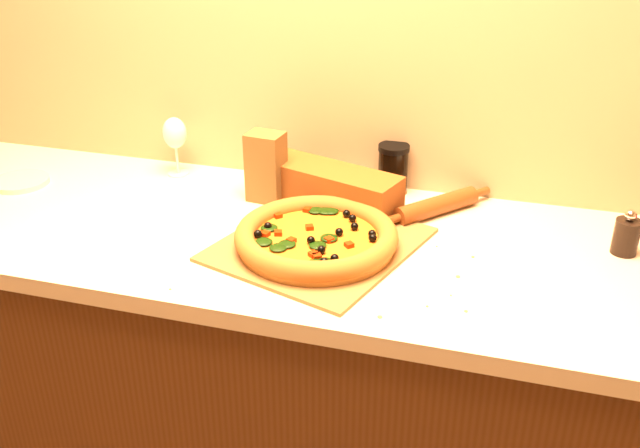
{
  "coord_description": "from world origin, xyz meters",
  "views": [
    {
      "loc": [
        0.44,
        0.05,
        1.66
      ],
      "look_at": [
        0.06,
        1.38,
        0.96
      ],
      "focal_mm": 40.0,
      "sensor_mm": 36.0,
      "label": 1
    }
  ],
  "objects_px": {
    "pizza_peel": "(323,241)",
    "pizza": "(316,237)",
    "dark_jar": "(393,168)",
    "rolling_pin": "(437,206)",
    "pepper_grinder": "(626,235)",
    "side_plate": "(21,182)",
    "wine_glass": "(175,135)"
  },
  "relations": [
    {
      "from": "rolling_pin",
      "to": "side_plate",
      "type": "xyz_separation_m",
      "value": [
        -1.08,
        -0.12,
        -0.02
      ]
    },
    {
      "from": "wine_glass",
      "to": "dark_jar",
      "type": "xyz_separation_m",
      "value": [
        0.58,
        0.05,
        -0.05
      ]
    },
    {
      "from": "pepper_grinder",
      "to": "rolling_pin",
      "type": "height_order",
      "value": "pepper_grinder"
    },
    {
      "from": "pepper_grinder",
      "to": "rolling_pin",
      "type": "distance_m",
      "value": 0.42
    },
    {
      "from": "pizza_peel",
      "to": "wine_glass",
      "type": "bearing_deg",
      "value": 168.66
    },
    {
      "from": "pizza",
      "to": "side_plate",
      "type": "bearing_deg",
      "value": 171.35
    },
    {
      "from": "pizza",
      "to": "side_plate",
      "type": "height_order",
      "value": "pizza"
    },
    {
      "from": "pepper_grinder",
      "to": "dark_jar",
      "type": "xyz_separation_m",
      "value": [
        -0.55,
        0.18,
        0.02
      ]
    },
    {
      "from": "pizza",
      "to": "side_plate",
      "type": "distance_m",
      "value": 0.86
    },
    {
      "from": "pizza_peel",
      "to": "side_plate",
      "type": "xyz_separation_m",
      "value": [
        -0.86,
        0.09,
        0.0
      ]
    },
    {
      "from": "pepper_grinder",
      "to": "side_plate",
      "type": "relative_size",
      "value": 0.72
    },
    {
      "from": "pizza_peel",
      "to": "pepper_grinder",
      "type": "height_order",
      "value": "pepper_grinder"
    },
    {
      "from": "rolling_pin",
      "to": "pepper_grinder",
      "type": "bearing_deg",
      "value": -10.44
    },
    {
      "from": "rolling_pin",
      "to": "side_plate",
      "type": "height_order",
      "value": "rolling_pin"
    },
    {
      "from": "dark_jar",
      "to": "wine_glass",
      "type": "bearing_deg",
      "value": -175.37
    },
    {
      "from": "pizza_peel",
      "to": "rolling_pin",
      "type": "xyz_separation_m",
      "value": [
        0.22,
        0.21,
        0.02
      ]
    },
    {
      "from": "pepper_grinder",
      "to": "side_plate",
      "type": "xyz_separation_m",
      "value": [
        -1.5,
        -0.04,
        -0.04
      ]
    },
    {
      "from": "pizza_peel",
      "to": "pizza",
      "type": "height_order",
      "value": "pizza"
    },
    {
      "from": "dark_jar",
      "to": "pizza_peel",
      "type": "bearing_deg",
      "value": -106.41
    },
    {
      "from": "dark_jar",
      "to": "side_plate",
      "type": "height_order",
      "value": "dark_jar"
    },
    {
      "from": "pepper_grinder",
      "to": "wine_glass",
      "type": "bearing_deg",
      "value": 173.22
    },
    {
      "from": "pizza",
      "to": "rolling_pin",
      "type": "bearing_deg",
      "value": 47.8
    },
    {
      "from": "pizza_peel",
      "to": "pepper_grinder",
      "type": "bearing_deg",
      "value": 29.85
    },
    {
      "from": "wine_glass",
      "to": "side_plate",
      "type": "relative_size",
      "value": 1.1
    },
    {
      "from": "pizza",
      "to": "pizza_peel",
      "type": "bearing_deg",
      "value": 81.92
    },
    {
      "from": "pizza",
      "to": "dark_jar",
      "type": "xyz_separation_m",
      "value": [
        0.1,
        0.36,
        0.03
      ]
    },
    {
      "from": "wine_glass",
      "to": "pizza_peel",
      "type": "bearing_deg",
      "value": -29.05
    },
    {
      "from": "side_plate",
      "to": "pizza",
      "type": "bearing_deg",
      "value": -8.65
    },
    {
      "from": "rolling_pin",
      "to": "side_plate",
      "type": "bearing_deg",
      "value": -173.62
    },
    {
      "from": "pizza",
      "to": "pepper_grinder",
      "type": "relative_size",
      "value": 3.42
    },
    {
      "from": "pepper_grinder",
      "to": "dark_jar",
      "type": "distance_m",
      "value": 0.58
    },
    {
      "from": "rolling_pin",
      "to": "wine_glass",
      "type": "height_order",
      "value": "wine_glass"
    }
  ]
}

